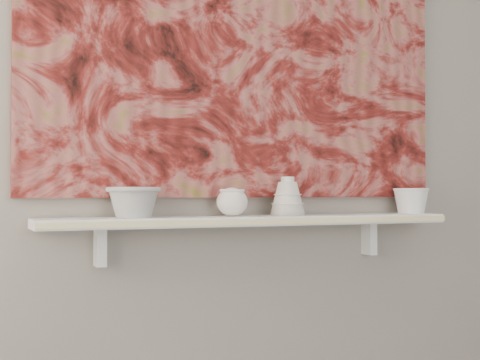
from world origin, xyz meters
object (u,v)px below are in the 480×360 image
bell_vessel (288,196)px  bowl_white (411,201)px  cup_cream (232,202)px  painting (244,35)px  shelf (254,220)px  bowl_grey (134,202)px

bell_vessel → bowl_white: bell_vessel is taller
cup_cream → painting: bearing=45.9°
shelf → painting: painting is taller
painting → cup_cream: bearing=-134.1°
bell_vessel → bowl_white: 0.51m
painting → bowl_grey: size_ratio=8.91×
cup_cream → bowl_white: (0.71, 0.00, 0.00)m
painting → bowl_grey: (-0.40, -0.08, -0.56)m
cup_cream → bell_vessel: (0.20, 0.00, 0.02)m
bowl_white → cup_cream: bearing=180.0°
bowl_grey → cup_cream: (0.32, 0.00, -0.00)m
shelf → bowl_white: (0.63, 0.00, 0.06)m
bowl_grey → bell_vessel: bearing=0.0°
bowl_grey → cup_cream: bowl_grey is taller
painting → bell_vessel: (0.12, -0.08, -0.54)m
painting → bowl_white: size_ratio=11.57×
bell_vessel → bowl_white: bearing=0.0°
bowl_grey → bowl_white: bowl_grey is taller
painting → cup_cream: 0.58m
shelf → cup_cream: 0.10m
shelf → cup_cream: size_ratio=13.96×
shelf → painting: 0.63m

